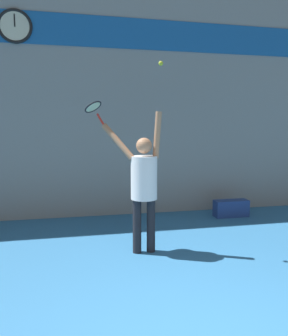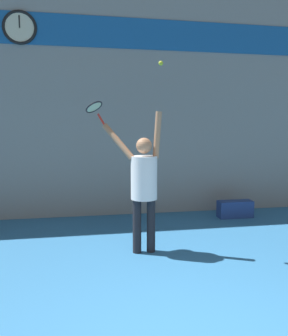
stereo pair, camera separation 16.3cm
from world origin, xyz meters
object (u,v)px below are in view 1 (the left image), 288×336
at_px(tennis_ball, 161,63).
at_px(water_bottle, 227,211).
at_px(tennis_racket, 94,108).
at_px(scoreboard_clock, 15,26).
at_px(equipment_bag, 231,208).
at_px(tennis_player, 144,181).

bearing_deg(tennis_ball, water_bottle, 40.40).
bearing_deg(tennis_racket, scoreboard_clock, 127.36).
bearing_deg(equipment_bag, tennis_player, -144.71).
distance_m(scoreboard_clock, equipment_bag, 5.67).
relative_size(tennis_player, equipment_bag, 2.90).
xyz_separation_m(tennis_racket, equipment_bag, (2.94, 1.17, -2.00)).
bearing_deg(tennis_ball, tennis_player, 168.28).
bearing_deg(tennis_racket, tennis_ball, -26.85).
distance_m(scoreboard_clock, tennis_racket, 2.78).
bearing_deg(tennis_racket, equipment_bag, 21.72).
relative_size(tennis_ball, water_bottle, 0.22).
height_order(water_bottle, equipment_bag, equipment_bag).
distance_m(tennis_racket, equipment_bag, 3.74).
height_order(scoreboard_clock, tennis_racket, scoreboard_clock).
bearing_deg(water_bottle, tennis_ball, -139.60).
xyz_separation_m(tennis_player, equipment_bag, (2.25, 1.59, -0.92)).
bearing_deg(tennis_player, equipment_bag, 35.29).
xyz_separation_m(tennis_racket, tennis_ball, (0.93, -0.47, 0.61)).
xyz_separation_m(tennis_ball, water_bottle, (1.91, 1.63, -2.66)).
height_order(tennis_player, tennis_ball, tennis_ball).
xyz_separation_m(tennis_player, water_bottle, (2.16, 1.58, -0.96)).
height_order(tennis_racket, equipment_bag, tennis_racket).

